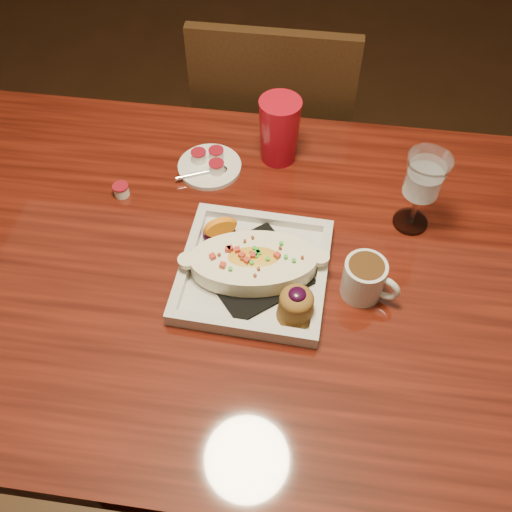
# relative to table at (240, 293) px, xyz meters

# --- Properties ---
(floor) EXTENTS (7.00, 7.00, 0.00)m
(floor) POSITION_rel_table_xyz_m (0.00, 0.00, -0.65)
(floor) COLOR black
(floor) RESTS_ON ground
(table) EXTENTS (1.50, 0.90, 0.75)m
(table) POSITION_rel_table_xyz_m (0.00, 0.00, 0.00)
(table) COLOR #63190E
(table) RESTS_ON floor
(chair_far) EXTENTS (0.42, 0.42, 0.93)m
(chair_far) POSITION_rel_table_xyz_m (-0.00, 0.63, -0.15)
(chair_far) COLOR black
(chair_far) RESTS_ON floor
(plate) EXTENTS (0.28, 0.28, 0.08)m
(plate) POSITION_rel_table_xyz_m (0.04, -0.03, 0.13)
(plate) COLOR silver
(plate) RESTS_ON table
(coffee_mug) EXTENTS (0.10, 0.08, 0.08)m
(coffee_mug) POSITION_rel_table_xyz_m (0.23, -0.03, 0.14)
(coffee_mug) COLOR silver
(coffee_mug) RESTS_ON table
(goblet) EXTENTS (0.08, 0.08, 0.17)m
(goblet) POSITION_rel_table_xyz_m (0.33, 0.15, 0.22)
(goblet) COLOR silver
(goblet) RESTS_ON table
(saucer) EXTENTS (0.14, 0.14, 0.09)m
(saucer) POSITION_rel_table_xyz_m (-0.11, 0.25, 0.11)
(saucer) COLOR silver
(saucer) RESTS_ON table
(creamer_loose) EXTENTS (0.03, 0.03, 0.03)m
(creamer_loose) POSITION_rel_table_xyz_m (-0.27, 0.15, 0.11)
(creamer_loose) COLOR white
(creamer_loose) RESTS_ON table
(red_tumbler) EXTENTS (0.09, 0.09, 0.15)m
(red_tumbler) POSITION_rel_table_xyz_m (0.04, 0.31, 0.17)
(red_tumbler) COLOR #AB0C1D
(red_tumbler) RESTS_ON table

